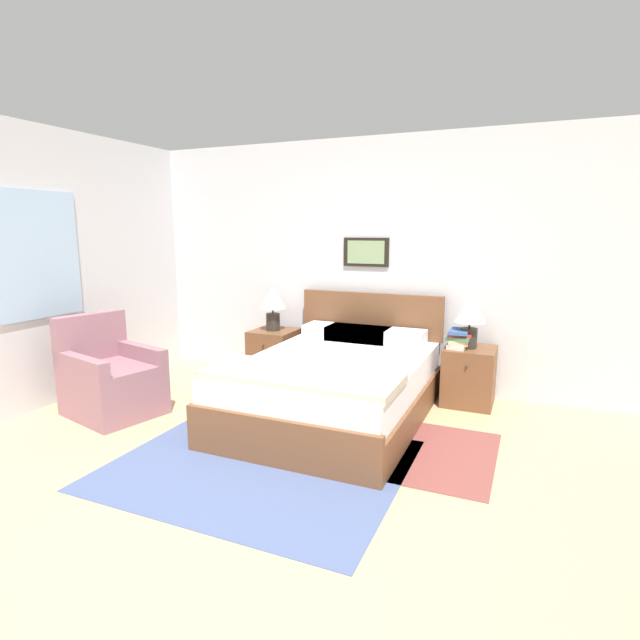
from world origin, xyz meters
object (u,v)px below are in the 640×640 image
Objects in this scene: nightstand_near_window at (274,354)px; table_lamp_near_window at (273,302)px; armchair at (111,381)px; bed at (335,384)px; nightstand_by_door at (469,376)px; table_lamp_by_door at (470,314)px.

table_lamp_near_window is (-0.00, -0.01, 0.60)m from nightstand_near_window.
table_lamp_near_window is (0.84, 1.54, 0.57)m from armchair.
bed is 1.33m from nightstand_by_door.
armchair is 1.85× the size of table_lamp_near_window.
table_lamp_near_window reaches higher than nightstand_near_window.
table_lamp_near_window reaches higher than nightstand_by_door.
bed is 2.04m from armchair.
table_lamp_near_window is at bearing 165.38° from armchair.
bed is 1.45m from table_lamp_near_window.
nightstand_near_window is 0.60m from table_lamp_near_window.
armchair is 1.85× the size of table_lamp_by_door.
armchair reaches higher than nightstand_by_door.
armchair is at bearing -158.52° from bed.
armchair is 1.85m from table_lamp_near_window.
bed is 2.36× the size of armchair.
table_lamp_by_door is at bearing -152.12° from nightstand_by_door.
table_lamp_near_window is 2.10m from table_lamp_by_door.
armchair is 1.77m from nightstand_near_window.
nightstand_by_door is (1.06, 0.81, -0.02)m from bed.
table_lamp_near_window reaches higher than armchair.
armchair is at bearing -118.47° from nightstand_near_window.
nightstand_near_window is (-1.06, 0.81, -0.02)m from bed.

